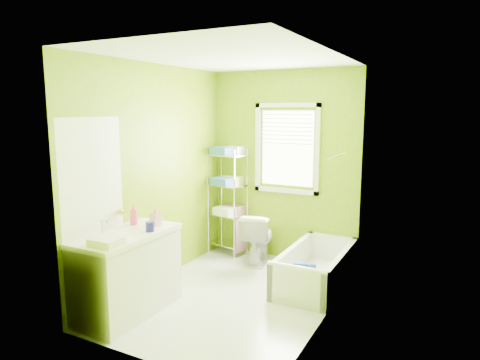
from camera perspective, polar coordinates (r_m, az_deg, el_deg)
The scene contains 9 objects.
ground at distance 4.99m, azimuth -0.80°, elevation -15.15°, with size 2.90×2.90×0.00m, color silver.
room_envelope at distance 4.57m, azimuth -0.84°, elevation 2.79°, with size 2.14×2.94×2.62m.
window at distance 5.83m, azimuth 6.28°, elevation 4.82°, with size 0.92×0.05×1.22m.
door at distance 4.51m, azimuth -18.80°, elevation -4.87°, with size 0.09×0.80×2.00m.
right_wall_decor at distance 4.20m, azimuth 11.58°, elevation -1.11°, with size 0.04×1.48×1.17m.
bathtub at distance 5.27m, azimuth 9.97°, elevation -12.18°, with size 0.66×1.42×0.46m.
toilet at distance 5.89m, azimuth 2.41°, elevation -7.66°, with size 0.39×0.68×0.70m, color white.
vanity at distance 4.59m, azimuth -14.82°, elevation -11.61°, with size 0.58×1.13×1.08m.
wire_shelf_unit at distance 6.11m, azimuth -1.53°, elevation -1.25°, with size 0.57×0.45×1.55m.
Camera 1 is at (2.16, -3.99, 2.07)m, focal length 32.00 mm.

